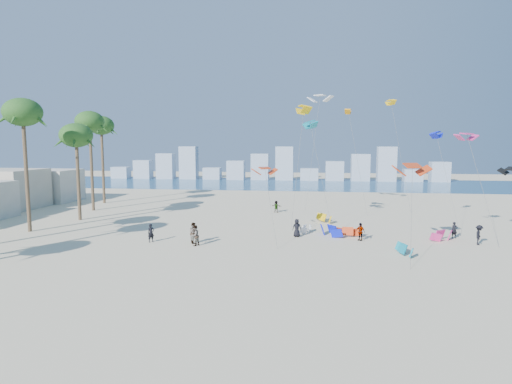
# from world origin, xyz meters

# --- Properties ---
(ground) EXTENTS (220.00, 220.00, 0.00)m
(ground) POSITION_xyz_m (0.00, 0.00, 0.00)
(ground) COLOR beige
(ground) RESTS_ON ground
(ocean) EXTENTS (220.00, 220.00, 0.00)m
(ocean) POSITION_xyz_m (0.00, 72.00, 0.01)
(ocean) COLOR navy
(ocean) RESTS_ON ground
(kitesurfer_near) EXTENTS (0.74, 0.73, 1.72)m
(kitesurfer_near) POSITION_xyz_m (-6.44, 13.10, 0.86)
(kitesurfer_near) COLOR black
(kitesurfer_near) RESTS_ON ground
(kitesurfer_mid) EXTENTS (1.11, 1.18, 1.92)m
(kitesurfer_mid) POSITION_xyz_m (-2.40, 13.23, 0.96)
(kitesurfer_mid) COLOR gray
(kitesurfer_mid) RESTS_ON ground
(kitesurfers_far) EXTENTS (26.35, 20.42, 1.85)m
(kitesurfers_far) POSITION_xyz_m (10.30, 18.54, 0.87)
(kitesurfers_far) COLOR black
(kitesurfers_far) RESTS_ON ground
(grounded_kites) EXTENTS (15.20, 16.93, 0.99)m
(grounded_kites) POSITION_xyz_m (12.67, 18.31, 0.45)
(grounded_kites) COLOR silver
(grounded_kites) RESTS_ON ground
(flying_kites) EXTENTS (25.89, 30.93, 15.93)m
(flying_kites) POSITION_xyz_m (13.39, 24.01, 11.37)
(flying_kites) COLOR red
(flying_kites) RESTS_ON ground
(palm_row) EXTENTS (7.96, 44.80, 13.68)m
(palm_row) POSITION_xyz_m (-21.22, 16.17, 10.87)
(palm_row) COLOR brown
(palm_row) RESTS_ON ground
(distant_skyline) EXTENTS (85.00, 3.00, 8.40)m
(distant_skyline) POSITION_xyz_m (-1.19, 82.00, 3.09)
(distant_skyline) COLOR #9EADBF
(distant_skyline) RESTS_ON ground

